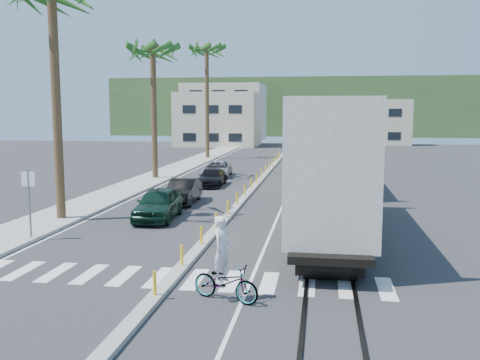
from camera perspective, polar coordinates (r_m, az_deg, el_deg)
name	(u,v)px	position (r m, az deg, el deg)	size (l,w,h in m)	color
ground	(189,261)	(19.62, -5.45, -8.62)	(140.00, 140.00, 0.00)	#28282B
sidewalk	(164,174)	(45.54, -8.10, 0.67)	(3.00, 90.00, 0.15)	gray
rails	(326,173)	(46.57, 9.12, 0.74)	(1.56, 100.00, 0.06)	black
median	(257,184)	(38.87, 1.78, -0.41)	(0.45, 60.00, 0.85)	gray
crosswalk	(174,278)	(17.77, -7.06, -10.35)	(14.00, 2.20, 0.01)	silver
lane_markings	(238,176)	(44.13, -0.19, 0.43)	(9.42, 90.00, 0.01)	silver
freight_train	(327,141)	(43.55, 9.21, 4.08)	(3.00, 60.94, 5.85)	#B2AFA3
palm_trees	(158,40)	(43.24, -8.76, 14.55)	(3.50, 37.20, 13.75)	brown
street_sign	(29,194)	(23.79, -21.59, -1.40)	(0.60, 0.08, 3.00)	slate
buildings	(256,116)	(90.60, 1.77, 6.82)	(38.00, 27.00, 10.00)	beige
hillside	(302,107)	(118.35, 6.58, 7.73)	(80.00, 20.00, 12.00)	#385628
car_lead	(158,204)	(26.95, -8.71, -2.53)	(2.10, 4.69, 1.57)	black
car_second	(183,191)	(31.38, -6.09, -1.21)	(1.65, 4.34, 1.41)	black
car_third	(212,177)	(38.32, -3.02, 0.27)	(1.79, 4.28, 1.23)	black
car_rear	(217,169)	(43.82, -2.44, 1.21)	(2.39, 4.69, 1.27)	#B9BCBE
cyclist	(225,274)	(15.48, -1.61, -10.04)	(2.10, 2.57, 2.47)	#9EA0A5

